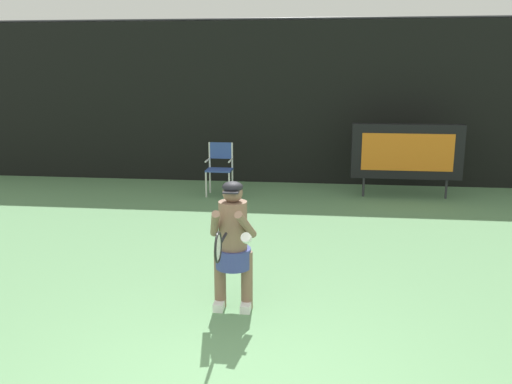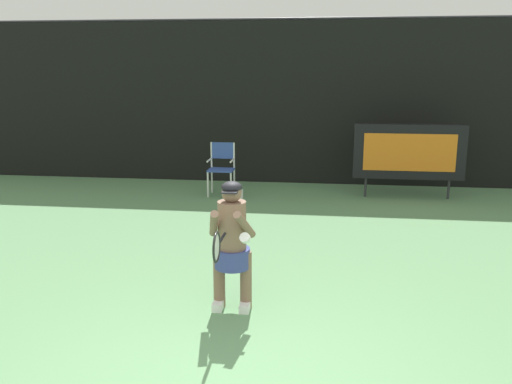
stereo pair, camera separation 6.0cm
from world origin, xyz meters
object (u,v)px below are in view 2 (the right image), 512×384
object	(u,v)px
water_bottle	(241,195)
tennis_racket	(217,246)
scoreboard	(409,152)
umpire_chair	(222,165)
tennis_player	(232,241)

from	to	relation	value
water_bottle	tennis_racket	bearing A→B (deg)	-83.59
scoreboard	umpire_chair	distance (m)	3.81
scoreboard	tennis_player	world-z (taller)	scoreboard
umpire_chair	tennis_racket	size ratio (longest dim) A/B	1.79
water_bottle	tennis_player	world-z (taller)	tennis_player
umpire_chair	tennis_racket	world-z (taller)	umpire_chair
water_bottle	umpire_chair	bearing A→B (deg)	134.24
umpire_chair	tennis_racket	distance (m)	6.10
water_bottle	tennis_player	size ratio (longest dim) A/B	0.18
umpire_chair	tennis_player	world-z (taller)	tennis_player
tennis_player	tennis_racket	size ratio (longest dim) A/B	2.39
umpire_chair	water_bottle	size ratio (longest dim) A/B	4.08
tennis_player	scoreboard	bearing A→B (deg)	64.67
scoreboard	umpire_chair	world-z (taller)	scoreboard
tennis_player	tennis_racket	xyz separation A→B (m)	(-0.04, -0.60, 0.14)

